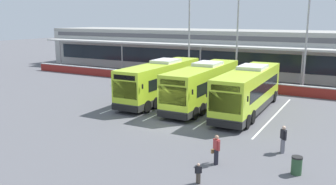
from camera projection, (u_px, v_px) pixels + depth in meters
ground_plane at (170, 123)px, 25.92m from camera, size 200.00×200.00×0.00m
terminal_building at (264, 53)px, 48.28m from camera, size 70.00×13.00×6.00m
red_barrier_wall at (234, 85)px, 38.19m from camera, size 60.00×0.40×1.10m
coach_bus_leftmost at (161, 81)px, 33.06m from camera, size 3.08×12.20×3.78m
coach_bus_left_centre at (203, 86)px, 31.01m from camera, size 3.08×12.20×3.78m
coach_bus_centre at (249, 91)px, 28.83m from camera, size 3.08×12.20×3.78m
bay_stripe_far_west at (143, 98)px, 34.05m from camera, size 0.14×13.00×0.01m
bay_stripe_west at (182, 103)px, 32.04m from camera, size 0.14×13.00×0.01m
bay_stripe_mid_west at (225, 109)px, 30.04m from camera, size 0.14×13.00×0.01m
bay_stripe_centre at (275, 115)px, 28.04m from camera, size 0.14×13.00×0.01m
pedestrian_with_handbag at (216, 149)px, 18.51m from camera, size 0.60×0.54×1.62m
pedestrian_in_dark_coat at (283, 138)px, 20.09m from camera, size 0.42×0.46×1.62m
pedestrian_child at (198, 173)px, 16.38m from camera, size 0.31×0.23×1.00m
lamp_post_west at (189, 30)px, 41.49m from camera, size 3.24×0.28×11.00m
lamp_post_centre at (237, 31)px, 39.14m from camera, size 3.24×0.28×11.00m
lamp_post_east at (307, 32)px, 35.86m from camera, size 3.24×0.28×11.00m
litter_bin at (297, 165)px, 17.37m from camera, size 0.54×0.54×0.93m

